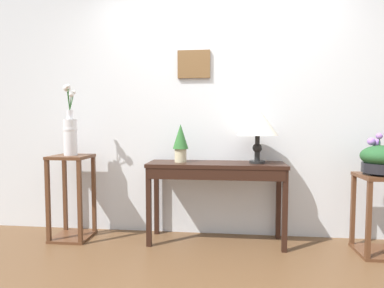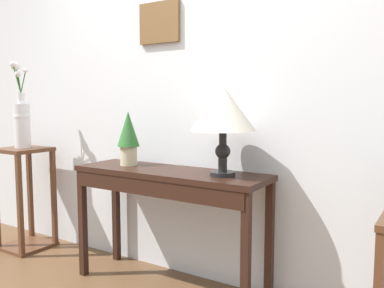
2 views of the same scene
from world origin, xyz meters
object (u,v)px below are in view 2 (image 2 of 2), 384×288
Objects in this scene: potted_plant_on_console at (128,135)px; pedestal_stand_left at (25,198)px; console_table at (167,188)px; flower_vase_tall_left at (22,119)px; table_lamp at (223,111)px.

pedestal_stand_left is (-1.09, -0.05, -0.56)m from potted_plant_on_console.
console_table is 1.49m from flower_vase_tall_left.
pedestal_stand_left is at bearing 110.22° from flower_vase_tall_left.
table_lamp is 0.62× the size of pedestal_stand_left.
table_lamp is 1.82m from flower_vase_tall_left.
pedestal_stand_left is 1.22× the size of flower_vase_tall_left.
console_table is 2.49× the size of table_lamp.
console_table is 1.55× the size of pedestal_stand_left.
flower_vase_tall_left is (0.00, -0.00, 0.65)m from pedestal_stand_left.
potted_plant_on_console is at bearing 179.34° from table_lamp.
flower_vase_tall_left is (-1.09, -0.05, 0.09)m from potted_plant_on_console.
table_lamp is at bearing 1.39° from flower_vase_tall_left.
flower_vase_tall_left is (-1.43, -0.02, 0.41)m from console_table.
table_lamp is 0.76× the size of flower_vase_tall_left.
potted_plant_on_console is 1.09m from flower_vase_tall_left.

